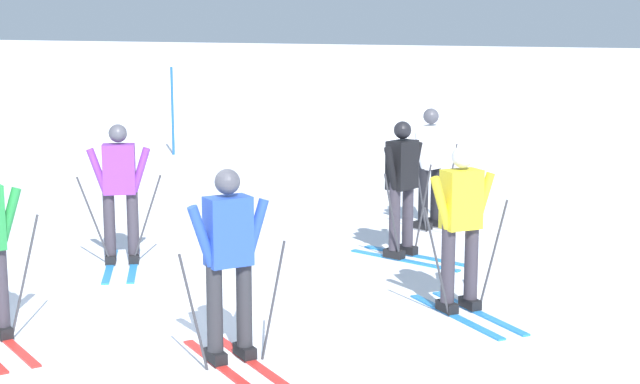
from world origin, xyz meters
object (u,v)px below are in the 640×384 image
Objects in this scene: skier_yellow at (461,224)px; trail_marker_pole at (172,111)px; skier_white at (431,165)px; skier_black at (402,185)px; skier_purple at (120,190)px; skier_blue at (229,260)px.

trail_marker_pole reaches higher than skier_yellow.
skier_white is at bearing -34.69° from trail_marker_pole.
skier_white and skier_black have the same top height.
trail_marker_pole is at bearing 145.31° from skier_white.
skier_black is 3.44m from skier_purple.
skier_white is 1.00× the size of skier_purple.
skier_blue is 4.13m from skier_black.
skier_white is at bearing 89.19° from skier_blue.
skier_purple is at bearing 138.30° from skier_blue.
skier_yellow is at bearing -57.17° from skier_black.
skier_purple is at bearing -130.87° from skier_white.
skier_black is (0.23, 4.13, 0.00)m from skier_blue.
skier_blue is at bearing -41.70° from skier_purple.
skier_yellow and skier_white have the same top height.
trail_marker_pole reaches higher than skier_blue.
skier_black is 0.91× the size of trail_marker_pole.
skier_black and skier_purple have the same top height.
skier_white is 1.00× the size of skier_black.
skier_blue is at bearing -56.71° from trail_marker_pole.
skier_white is 1.72m from skier_black.
trail_marker_pole is (-7.33, 6.69, 0.03)m from skier_black.
skier_yellow is 2.30m from skier_black.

